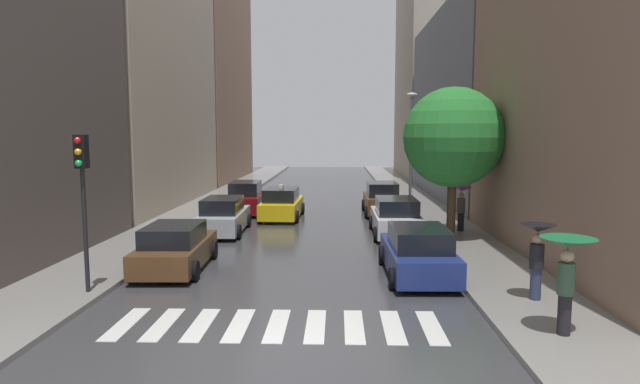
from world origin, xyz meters
TOP-DOWN VIEW (x-y plane):
  - ground_plane at (0.00, 24.00)m, footprint 28.00×72.00m
  - sidewalk_left at (-6.50, 24.00)m, footprint 3.00×72.00m
  - sidewalk_right at (6.50, 24.00)m, footprint 3.00×72.00m
  - crosswalk_stripes at (-0.00, 1.41)m, footprint 7.65×2.20m
  - building_left_mid at (-11.00, 22.09)m, footprint 6.00×16.87m
  - building_left_far at (-11.00, 39.86)m, footprint 6.00×16.99m
  - building_right_near at (11.00, 7.96)m, footprint 6.00×15.71m
  - building_right_mid at (11.00, 26.18)m, footprint 6.00×20.05m
  - building_right_far at (11.00, 44.35)m, footprint 6.00×14.45m
  - parked_car_left_nearest at (-3.93, 6.44)m, footprint 2.22×4.45m
  - parked_car_left_second at (-3.71, 12.87)m, footprint 2.07×4.50m
  - parked_car_left_third at (-3.75, 19.08)m, footprint 2.14×4.82m
  - parked_car_right_nearest at (3.94, 5.85)m, footprint 2.19×4.54m
  - parked_car_right_second at (3.99, 12.60)m, footprint 2.14×4.53m
  - parked_car_right_third at (3.88, 18.76)m, footprint 2.05×4.39m
  - taxi_midroad at (-1.52, 17.08)m, footprint 2.20×4.50m
  - pedestrian_foreground at (6.60, 3.14)m, footprint 0.90×0.90m
  - pedestrian_near_tree at (6.92, 13.01)m, footprint 0.97×0.97m
  - pedestrian_by_kerb at (6.31, 0.68)m, footprint 1.17×1.17m
  - street_tree_right at (6.18, 11.60)m, footprint 4.14×4.14m
  - traffic_light_left_corner at (-5.45, 3.42)m, footprint 0.30×0.42m
  - lamp_post_right at (5.55, 19.58)m, footprint 0.60×0.28m

SIDE VIEW (x-z plane):
  - ground_plane at x=0.00m, z-range -0.04..0.00m
  - crosswalk_stripes at x=0.00m, z-range 0.00..0.01m
  - sidewalk_left at x=-6.50m, z-range 0.00..0.15m
  - sidewalk_right at x=6.50m, z-range 0.00..0.15m
  - parked_car_left_nearest at x=-3.93m, z-range -0.04..1.49m
  - parked_car_right_nearest at x=3.94m, z-range -0.05..1.55m
  - taxi_midroad at x=-1.52m, z-range -0.14..1.67m
  - parked_car_left_second at x=-3.71m, z-range -0.05..1.58m
  - parked_car_right_second at x=3.99m, z-range -0.05..1.62m
  - parked_car_left_third at x=-3.75m, z-range -0.06..1.72m
  - parked_car_right_third at x=3.88m, z-range -0.06..1.72m
  - pedestrian_foreground at x=6.60m, z-range 0.55..2.54m
  - pedestrian_near_tree at x=6.92m, z-range 0.58..2.56m
  - pedestrian_by_kerb at x=6.31m, z-range 0.70..2.83m
  - traffic_light_left_corner at x=-5.45m, z-range 1.14..5.44m
  - lamp_post_right at x=5.55m, z-range 0.68..7.26m
  - street_tree_right at x=6.18m, z-range 1.19..7.43m
  - building_right_mid at x=11.00m, z-range 0.00..12.53m
  - building_right_near at x=11.00m, z-range 0.00..14.57m
  - building_left_far at x=-11.00m, z-range 0.00..19.33m
  - building_right_far at x=11.00m, z-range 0.00..19.59m
  - building_left_mid at x=-11.00m, z-range 0.00..24.58m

